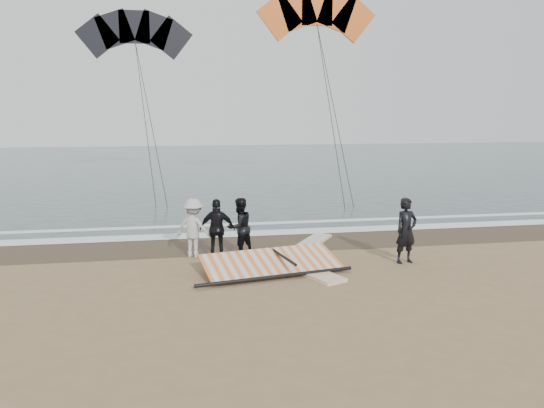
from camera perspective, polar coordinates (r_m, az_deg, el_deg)
The scene contains 12 objects.
ground at distance 14.11m, azimuth 5.71°, elevation -8.36°, with size 120.00×120.00×0.00m, color #8C704C.
sea at distance 46.25m, azimuth -5.44°, elevation 4.30°, with size 120.00×54.00×0.02m, color #233838.
wet_sand at distance 18.31m, azimuth 1.90°, elevation -4.05°, with size 120.00×2.80×0.01m, color #4C3D2B.
foam_near at distance 19.64m, azimuth 1.05°, elevation -3.04°, with size 120.00×0.90×0.01m, color white.
foam_far at distance 21.28m, azimuth 0.17°, elevation -2.04°, with size 120.00×0.45×0.01m, color white.
man_main at distance 16.05m, azimuth 14.23°, elevation -2.79°, with size 0.71×0.47×1.94m, color black.
board_white at distance 14.85m, azimuth 4.10°, elevation -7.22°, with size 0.67×2.40×0.10m, color white.
board_cream at distance 18.10m, azimuth 4.38°, elevation -4.11°, with size 0.63×2.36×0.10m, color beige.
trio_cluster at distance 16.30m, azimuth -6.19°, elevation -2.57°, with size 2.63×1.20×1.83m.
sail_rig at distance 14.97m, azimuth -0.39°, elevation -6.47°, with size 4.37×2.40×0.50m.
kite_red at distance 31.57m, azimuth 4.85°, elevation 19.30°, with size 7.68×3.72×11.86m.
kite_dark at distance 35.72m, azimuth -14.53°, elevation 16.98°, with size 8.11×5.41×13.88m.
Camera 1 is at (-3.70, -12.90, 4.38)m, focal length 35.00 mm.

